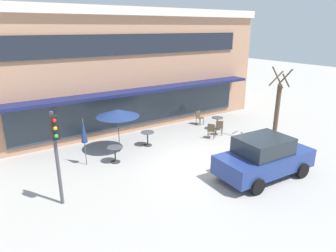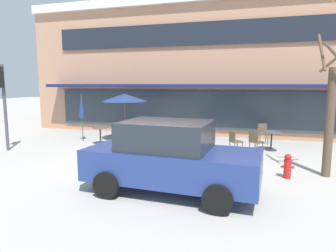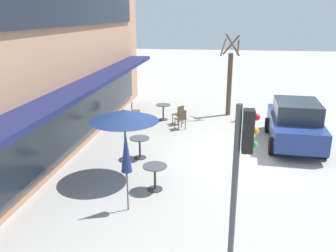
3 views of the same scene
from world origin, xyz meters
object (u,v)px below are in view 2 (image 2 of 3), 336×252
at_px(cafe_table_by_tree, 100,133).
at_px(parked_sedan, 170,157).
at_px(cafe_table_near_wall, 157,132).
at_px(patio_umbrella_green_folded, 82,106).
at_px(street_tree, 330,114).
at_px(cafe_chair_2, 235,140).
at_px(fire_hydrant, 288,166).
at_px(cafe_table_streetside, 271,138).
at_px(patio_umbrella_cream_folded, 124,98).
at_px(cafe_chair_0, 255,140).
at_px(cafe_chair_1, 263,132).
at_px(traffic_light_pole, 2,93).

distance_m(cafe_table_by_tree, parked_sedan, 6.56).
bearing_deg(cafe_table_near_wall, patio_umbrella_green_folded, -172.28).
relative_size(parked_sedan, street_tree, 1.06).
relative_size(cafe_table_by_tree, patio_umbrella_green_folded, 0.35).
distance_m(parked_sedan, street_tree, 4.79).
xyz_separation_m(cafe_chair_2, fire_hydrant, (1.67, -2.62, -0.17)).
distance_m(cafe_table_streetside, cafe_table_by_tree, 7.21).
xyz_separation_m(cafe_table_near_wall, fire_hydrant, (5.16, -3.70, -0.16)).
distance_m(patio_umbrella_cream_folded, parked_sedan, 7.02).
bearing_deg(cafe_chair_0, cafe_table_by_tree, -179.38).
relative_size(cafe_table_near_wall, cafe_table_streetside, 1.00).
height_order(cafe_table_streetside, cafe_chair_0, cafe_chair_0).
bearing_deg(parked_sedan, cafe_table_by_tree, 134.20).
bearing_deg(patio_umbrella_green_folded, street_tree, -15.47).
relative_size(cafe_chair_1, traffic_light_pole, 0.26).
relative_size(traffic_light_pole, fire_hydrant, 4.82).
bearing_deg(patio_umbrella_green_folded, parked_sedan, -41.96).
xyz_separation_m(cafe_chair_1, street_tree, (1.70, -4.48, 1.29)).
height_order(cafe_table_by_tree, parked_sedan, parked_sedan).
relative_size(cafe_table_by_tree, patio_umbrella_cream_folded, 0.35).
height_order(cafe_table_near_wall, patio_umbrella_cream_folded, patio_umbrella_cream_folded).
distance_m(cafe_chair_2, parked_sedan, 4.76).
xyz_separation_m(cafe_table_near_wall, cafe_chair_1, (4.56, 1.31, 0.01)).
bearing_deg(traffic_light_pole, cafe_chair_1, 24.52).
xyz_separation_m(patio_umbrella_cream_folded, fire_hydrant, (6.75, -3.78, -1.67)).
bearing_deg(traffic_light_pole, patio_umbrella_cream_folded, 41.44).
relative_size(cafe_chair_1, cafe_chair_2, 1.00).
height_order(cafe_table_near_wall, cafe_table_by_tree, same).
bearing_deg(cafe_table_by_tree, street_tree, -14.46).
relative_size(cafe_chair_1, parked_sedan, 0.21).
xyz_separation_m(traffic_light_pole, fire_hydrant, (10.44, -0.52, -1.94)).
relative_size(cafe_table_near_wall, cafe_chair_0, 0.85).
height_order(cafe_table_streetside, cafe_table_by_tree, same).
height_order(cafe_table_streetside, street_tree, street_tree).
xyz_separation_m(street_tree, fire_hydrant, (-1.10, -0.53, -1.46)).
bearing_deg(street_tree, cafe_table_streetside, 114.02).
height_order(patio_umbrella_green_folded, traffic_light_pole, traffic_light_pole).
relative_size(patio_umbrella_green_folded, traffic_light_pole, 0.65).
relative_size(patio_umbrella_green_folded, street_tree, 0.54).
bearing_deg(traffic_light_pole, cafe_table_streetside, 17.11).
height_order(cafe_table_near_wall, fire_hydrant, cafe_table_near_wall).
xyz_separation_m(cafe_table_streetside, parked_sedan, (-2.59, -5.61, 0.36)).
bearing_deg(cafe_table_by_tree, cafe_chair_2, -1.03).
distance_m(patio_umbrella_green_folded, street_tree, 10.12).
distance_m(cafe_chair_1, parked_sedan, 7.35).
bearing_deg(fire_hydrant, cafe_chair_2, 122.42).
distance_m(cafe_chair_0, cafe_chair_2, 0.77).
relative_size(cafe_table_near_wall, cafe_chair_2, 0.85).
bearing_deg(cafe_table_by_tree, parked_sedan, -45.80).
bearing_deg(cafe_chair_2, patio_umbrella_green_folded, 175.09).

